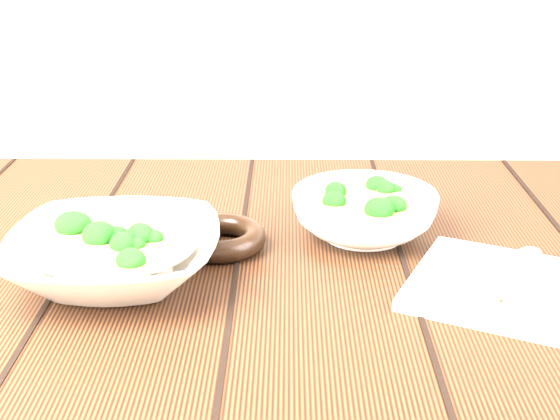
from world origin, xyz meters
The scene contains 6 objects.
table centered at (0.00, 0.00, 0.63)m, with size 1.20×0.80×0.75m.
soup_bowl_front centered at (-0.16, -0.05, 0.78)m, with size 0.24×0.24×0.07m.
soup_bowl_back centered at (0.14, 0.08, 0.78)m, with size 0.20×0.20×0.07m.
trivet centered at (-0.04, 0.04, 0.76)m, with size 0.12×0.12×0.03m, color black.
napkin centered at (0.29, -0.08, 0.76)m, with size 0.23×0.19×0.01m, color beige.
spoon_left centered at (0.31, -0.04, 0.77)m, with size 0.11×0.17×0.01m.
Camera 1 is at (0.04, -0.85, 1.16)m, focal length 50.00 mm.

